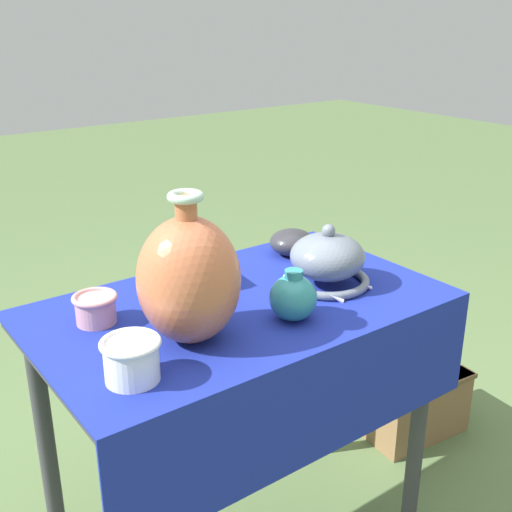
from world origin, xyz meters
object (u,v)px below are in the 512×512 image
vase_dome_bell (327,261)px  mosaic_tile_box (190,274)px  cup_wide_rose (96,307)px  jar_round_teal (293,297)px  bowl_shallow_charcoal (292,242)px  cup_wide_porcelain (131,358)px  vase_tall_bulbous (189,279)px  wooden_crate (411,399)px

vase_dome_bell → mosaic_tile_box: 0.35m
cup_wide_rose → mosaic_tile_box: bearing=9.9°
cup_wide_rose → jar_round_teal: bearing=-34.2°
bowl_shallow_charcoal → cup_wide_porcelain: bearing=-153.1°
bowl_shallow_charcoal → cup_wide_porcelain: cup_wide_porcelain is taller
vase_dome_bell → jar_round_teal: (-0.19, -0.10, -0.01)m
vase_tall_bulbous → vase_dome_bell: vase_tall_bulbous is taller
vase_tall_bulbous → bowl_shallow_charcoal: size_ratio=2.51×
vase_tall_bulbous → wooden_crate: (1.02, 0.20, -0.80)m
cup_wide_porcelain → wooden_crate: cup_wide_porcelain is taller
jar_round_teal → cup_wide_rose: size_ratio=1.18×
vase_dome_bell → cup_wide_porcelain: vase_dome_bell is taller
cup_wide_rose → wooden_crate: (1.15, 0.01, -0.70)m
vase_tall_bulbous → cup_wide_rose: bearing=124.5°
vase_tall_bulbous → wooden_crate: vase_tall_bulbous is taller
cup_wide_rose → vase_dome_bell: bearing=-14.7°
mosaic_tile_box → bowl_shallow_charcoal: bearing=10.5°
mosaic_tile_box → bowl_shallow_charcoal: size_ratio=1.33×
jar_round_teal → vase_tall_bulbous: bearing=166.4°
jar_round_teal → cup_wide_porcelain: jar_round_teal is taller
vase_dome_bell → cup_wide_rose: bearing=165.3°
cup_wide_porcelain → wooden_crate: bearing=13.1°
cup_wide_porcelain → cup_wide_rose: (0.04, 0.26, -0.01)m
mosaic_tile_box → cup_wide_porcelain: size_ratio=1.47×
bowl_shallow_charcoal → wooden_crate: bowl_shallow_charcoal is taller
vase_tall_bulbous → mosaic_tile_box: bearing=59.5°
bowl_shallow_charcoal → wooden_crate: size_ratio=0.33×
vase_tall_bulbous → vase_dome_bell: bearing=6.0°
cup_wide_porcelain → jar_round_teal: bearing=2.5°
mosaic_tile_box → jar_round_teal: jar_round_teal is taller
bowl_shallow_charcoal → jar_round_teal: bearing=-129.2°
vase_tall_bulbous → cup_wide_porcelain: vase_tall_bulbous is taller
vase_tall_bulbous → cup_wide_rose: vase_tall_bulbous is taller
jar_round_teal → wooden_crate: bearing=18.3°
vase_tall_bulbous → mosaic_tile_box: (0.14, 0.24, -0.11)m
bowl_shallow_charcoal → cup_wide_porcelain: 0.75m
wooden_crate → cup_wide_rose: bearing=-174.0°
mosaic_tile_box → cup_wide_rose: cup_wide_rose is taller
bowl_shallow_charcoal → cup_wide_rose: 0.63m
vase_tall_bulbous → bowl_shallow_charcoal: bearing=28.1°
bowl_shallow_charcoal → cup_wide_porcelain: (-0.67, -0.34, 0.01)m
vase_tall_bulbous → cup_wide_porcelain: size_ratio=2.78×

